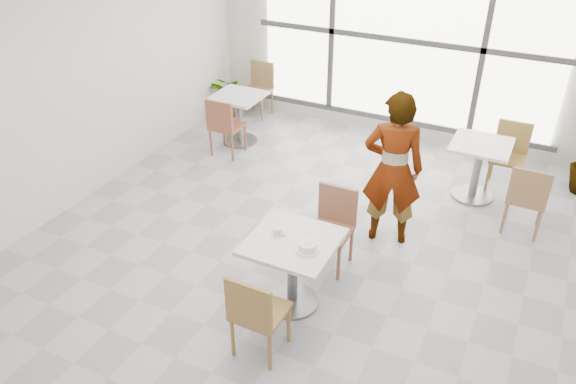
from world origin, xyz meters
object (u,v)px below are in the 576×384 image
at_px(coffee_cup, 278,231).
at_px(bg_chair_right_far, 510,151).
at_px(chair_near, 256,311).
at_px(chair_far, 333,222).
at_px(bg_table_right, 478,163).
at_px(person, 393,170).
at_px(bg_table_left, 239,112).
at_px(bg_chair_left_near, 224,124).
at_px(bg_chair_right_near, 527,196).
at_px(plant_left, 230,95).
at_px(oatmeal_bowl, 308,246).
at_px(main_table, 292,260).
at_px(bg_chair_left_far, 259,85).

relative_size(coffee_cup, bg_chair_right_far, 0.18).
relative_size(chair_near, coffee_cup, 5.47).
bearing_deg(chair_far, bg_table_right, 61.28).
bearing_deg(person, bg_table_left, -42.82).
distance_m(person, bg_chair_left_near, 2.89).
height_order(bg_table_left, bg_table_right, same).
distance_m(chair_far, bg_table_left, 3.15).
distance_m(bg_chair_right_near, bg_chair_right_far, 1.10).
distance_m(chair_far, bg_table_right, 2.31).
bearing_deg(chair_far, plant_left, 136.14).
xyz_separation_m(oatmeal_bowl, person, (0.30, 1.53, 0.09)).
distance_m(person, plant_left, 4.11).
distance_m(oatmeal_bowl, coffee_cup, 0.37).
bearing_deg(bg_table_right, chair_near, -108.56).
bearing_deg(bg_table_right, bg_chair_right_far, 56.47).
bearing_deg(plant_left, bg_table_right, -12.00).
relative_size(main_table, chair_near, 0.92).
relative_size(person, bg_table_left, 2.35).
relative_size(person, bg_table_right, 2.35).
height_order(bg_chair_right_near, bg_chair_right_far, same).
bearing_deg(person, coffee_cup, 49.87).
bearing_deg(bg_table_left, bg_chair_left_near, -84.35).
xyz_separation_m(coffee_cup, bg_chair_right_far, (1.67, 3.24, -0.28)).
height_order(person, bg_table_left, person).
relative_size(main_table, coffee_cup, 5.03).
relative_size(main_table, person, 0.45).
relative_size(bg_table_left, bg_chair_left_near, 0.86).
relative_size(chair_near, bg_table_left, 1.16).
relative_size(main_table, bg_table_right, 1.07).
bearing_deg(coffee_cup, chair_far, 71.25).
height_order(main_table, bg_table_right, same).
height_order(main_table, coffee_cup, coffee_cup).
xyz_separation_m(chair_near, bg_chair_left_near, (-2.24, 3.10, 0.00)).
relative_size(chair_near, bg_table_right, 1.16).
xyz_separation_m(person, bg_chair_left_far, (-3.01, 2.50, -0.38)).
distance_m(bg_chair_left_near, bg_chair_left_far, 1.61).
relative_size(bg_chair_left_far, bg_chair_right_near, 1.00).
distance_m(coffee_cup, bg_chair_right_far, 3.66).
relative_size(bg_table_left, plant_left, 1.09).
bearing_deg(person, bg_chair_right_near, -166.30).
relative_size(chair_far, bg_table_right, 1.16).
distance_m(coffee_cup, bg_chair_left_far, 4.59).
bearing_deg(chair_far, bg_chair_left_far, 129.49).
distance_m(bg_table_right, bg_chair_left_near, 3.45).
relative_size(main_table, oatmeal_bowl, 3.81).
bearing_deg(plant_left, person, -33.15).
distance_m(oatmeal_bowl, bg_table_right, 3.07).
distance_m(bg_chair_left_near, bg_chair_right_near, 4.06).
bearing_deg(bg_table_right, coffee_cup, -116.17).
relative_size(chair_near, chair_far, 1.00).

